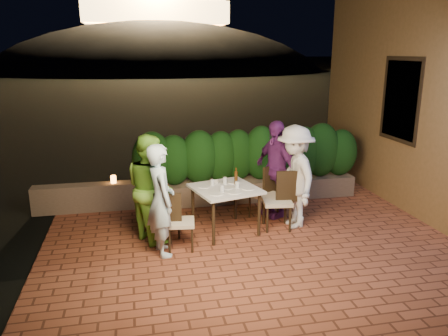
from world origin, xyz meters
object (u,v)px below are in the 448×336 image
object	(u,v)px
parapet_lamp	(113,179)
diner_purple	(276,169)
bowl	(215,182)
chair_right_front	(277,200)
beer_bottle	(236,176)
diner_green	(150,188)
diner_white	(295,177)
chair_right_back	(264,193)
diner_blue	(161,200)
dining_table	(225,210)
chair_left_back	(168,210)
chair_left_front	(181,221)

from	to	relation	value
parapet_lamp	diner_purple	bearing A→B (deg)	-18.45
bowl	chair_right_front	size ratio (longest dim) A/B	0.16
beer_bottle	diner_green	distance (m)	1.41
diner_purple	diner_green	bearing A→B (deg)	-95.74
bowl	diner_green	xyz separation A→B (m)	(-1.07, -0.32, 0.07)
beer_bottle	chair_right_front	distance (m)	0.79
chair_right_front	diner_white	world-z (taller)	diner_white
diner_green	chair_right_back	bearing A→B (deg)	-103.33
parapet_lamp	beer_bottle	bearing A→B (deg)	-33.58
diner_blue	parapet_lamp	bearing A→B (deg)	8.03
diner_purple	diner_white	bearing A→B (deg)	-4.35
chair_right_back	diner_purple	xyz separation A→B (m)	(0.23, 0.10, 0.40)
chair_right_front	diner_blue	world-z (taller)	diner_blue
beer_bottle	parapet_lamp	size ratio (longest dim) A/B	2.01
chair_right_front	diner_white	bearing A→B (deg)	-162.60
bowl	chair_right_front	distance (m)	1.07
dining_table	parapet_lamp	distance (m)	2.34
beer_bottle	diner_white	bearing A→B (deg)	-8.24
chair_left_back	diner_purple	distance (m)	2.05
diner_blue	diner_white	distance (m)	2.31
dining_table	chair_left_front	xyz separation A→B (m)	(-0.78, -0.49, 0.06)
dining_table	diner_purple	size ratio (longest dim) A/B	0.56
chair_left_front	diner_purple	distance (m)	2.12
chair_left_front	diner_green	bearing A→B (deg)	139.40
diner_white	diner_green	bearing A→B (deg)	-91.60
chair_right_front	diner_purple	world-z (taller)	diner_purple
chair_left_back	dining_table	bearing A→B (deg)	6.77
bowl	chair_left_back	size ratio (longest dim) A/B	0.18
chair_left_back	diner_white	size ratio (longest dim) A/B	0.51
bowl	chair_right_back	bearing A→B (deg)	9.49
diner_green	parapet_lamp	size ratio (longest dim) A/B	11.98
chair_left_back	diner_white	distance (m)	2.13
bowl	chair_left_back	xyz separation A→B (m)	(-0.80, -0.26, -0.33)
chair_left_front	parapet_lamp	size ratio (longest dim) A/B	6.21
chair_right_front	diner_purple	size ratio (longest dim) A/B	0.57
chair_left_front	diner_blue	distance (m)	0.49
chair_right_front	diner_blue	size ratio (longest dim) A/B	0.60
diner_green	diner_white	world-z (taller)	diner_white
chair_right_back	diner_white	distance (m)	0.70
bowl	parapet_lamp	xyz separation A→B (m)	(-1.69, 1.20, -0.20)
bowl	parapet_lamp	distance (m)	2.08
dining_table	chair_left_back	distance (m)	0.92
beer_bottle	dining_table	bearing A→B (deg)	-145.96
chair_right_back	diner_white	world-z (taller)	diner_white
diner_white	dining_table	bearing A→B (deg)	-92.42
diner_blue	parapet_lamp	xyz separation A→B (m)	(-0.74, 2.07, -0.25)
chair_left_back	chair_right_back	world-z (taller)	chair_right_back
chair_left_front	diner_blue	bearing A→B (deg)	-152.95
dining_table	parapet_lamp	xyz separation A→B (m)	(-1.80, 1.48, 0.20)
chair_left_front	chair_left_back	bearing A→B (deg)	112.00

